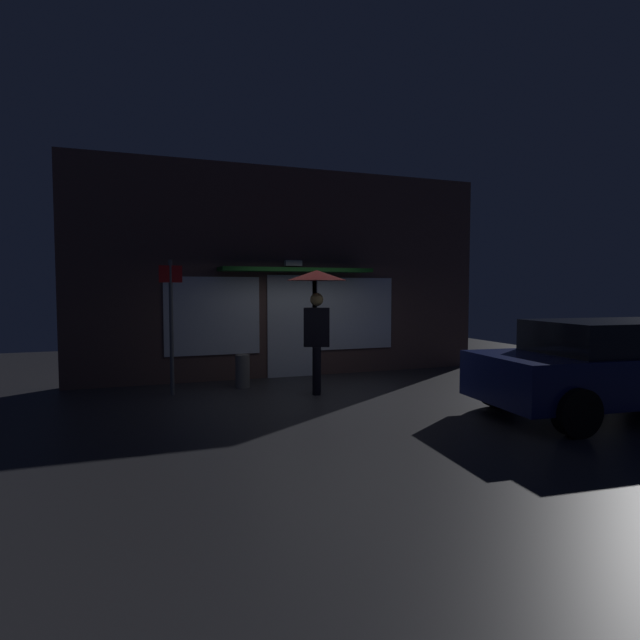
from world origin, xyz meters
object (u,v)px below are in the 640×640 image
(street_sign_post, at_px, (171,319))
(sidewalk_bollard, at_px, (243,371))
(parked_car, at_px, (616,366))
(person_with_umbrella, at_px, (317,299))

(street_sign_post, distance_m, sidewalk_bollard, 1.72)
(parked_car, xyz_separation_m, street_sign_post, (-6.19, 3.79, 0.63))
(parked_car, relative_size, sidewalk_bollard, 6.91)
(street_sign_post, xyz_separation_m, sidewalk_bollard, (1.33, 0.27, -1.05))
(street_sign_post, bearing_deg, sidewalk_bollard, 11.53)
(street_sign_post, height_order, sidewalk_bollard, street_sign_post)
(parked_car, distance_m, street_sign_post, 7.29)
(person_with_umbrella, height_order, street_sign_post, street_sign_post)
(street_sign_post, relative_size, sidewalk_bollard, 3.79)
(person_with_umbrella, relative_size, street_sign_post, 0.93)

